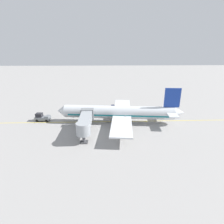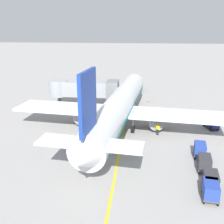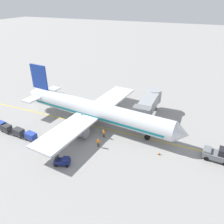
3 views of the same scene
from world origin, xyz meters
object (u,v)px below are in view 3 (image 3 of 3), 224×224
at_px(baggage_cart_second_in_train, 19,132).
at_px(baggage_cart_third_in_train, 6,128).
at_px(parked_airliner, 95,111).
at_px(baggage_cart_tail_end, 2,125).
at_px(baggage_cart_front, 31,136).
at_px(ground_crew_wing_walker, 98,142).
at_px(ground_crew_marshaller, 71,131).
at_px(baggage_tug_lead, 63,161).
at_px(pushback_tractor, 218,154).
at_px(ground_crew_loader, 104,133).
at_px(safety_cone_nose_left, 159,153).
at_px(jet_bridge, 149,104).

relative_size(baggage_cart_second_in_train, baggage_cart_third_in_train, 1.00).
relative_size(parked_airliner, baggage_cart_tail_end, 12.60).
relative_size(baggage_cart_front, baggage_cart_second_in_train, 1.00).
bearing_deg(baggage_cart_second_in_train, baggage_cart_third_in_train, -92.49).
distance_m(ground_crew_wing_walker, ground_crew_marshaller, 6.62).
height_order(baggage_cart_front, baggage_cart_tail_end, same).
relative_size(parked_airliner, baggage_tug_lead, 13.57).
bearing_deg(ground_crew_wing_walker, baggage_tug_lead, -25.22).
height_order(baggage_cart_third_in_train, ground_crew_marshaller, ground_crew_marshaller).
bearing_deg(pushback_tractor, ground_crew_wing_walker, -76.79).
height_order(baggage_cart_second_in_train, ground_crew_wing_walker, ground_crew_wing_walker).
xyz_separation_m(pushback_tractor, ground_crew_wing_walker, (4.58, -19.50, -0.15)).
relative_size(baggage_cart_front, ground_crew_wing_walker, 1.75).
distance_m(baggage_cart_second_in_train, ground_crew_loader, 16.27).
bearing_deg(ground_crew_loader, parked_airliner, -135.62).
height_order(pushback_tractor, ground_crew_wing_walker, pushback_tractor).
relative_size(ground_crew_marshaller, safety_cone_nose_left, 2.86).
relative_size(baggage_cart_front, baggage_cart_tail_end, 1.00).
bearing_deg(baggage_cart_tail_end, baggage_cart_front, 85.20).
distance_m(baggage_cart_second_in_train, ground_crew_marshaller, 9.93).
bearing_deg(ground_crew_wing_walker, ground_crew_marshaller, -101.23).
distance_m(parked_airliner, baggage_cart_tail_end, 18.90).
bearing_deg(baggage_cart_tail_end, safety_cone_nose_left, 98.52).
bearing_deg(baggage_cart_tail_end, baggage_tug_lead, 76.82).
bearing_deg(ground_crew_marshaller, pushback_tractor, 97.21).
xyz_separation_m(baggage_cart_third_in_train, baggage_cart_tail_end, (-0.37, -1.59, 0.00)).
xyz_separation_m(parked_airliner, ground_crew_loader, (3.72, 3.64, -2.23)).
bearing_deg(baggage_cart_third_in_train, baggage_cart_second_in_train, 87.51).
bearing_deg(safety_cone_nose_left, baggage_cart_second_in_train, -78.82).
distance_m(ground_crew_loader, ground_crew_marshaller, 6.39).
bearing_deg(pushback_tractor, baggage_cart_tail_end, -79.99).
relative_size(pushback_tractor, ground_crew_wing_walker, 2.68).
xyz_separation_m(jet_bridge, safety_cone_nose_left, (11.67, 5.18, -3.16)).
bearing_deg(parked_airliner, ground_crew_wing_walker, 30.49).
height_order(baggage_cart_second_in_train, safety_cone_nose_left, baggage_cart_second_in_train).
relative_size(jet_bridge, baggage_cart_tail_end, 4.20).
height_order(pushback_tractor, ground_crew_marshaller, pushback_tractor).
distance_m(jet_bridge, ground_crew_loader, 12.38).
xyz_separation_m(baggage_cart_front, baggage_cart_third_in_train, (-0.30, -6.37, 0.00)).
relative_size(baggage_cart_third_in_train, ground_crew_loader, 1.75).
distance_m(baggage_cart_third_in_train, ground_crew_wing_walker, 18.95).
bearing_deg(safety_cone_nose_left, baggage_cart_front, -76.96).
bearing_deg(baggage_cart_second_in_train, pushback_tractor, 102.17).
relative_size(parked_airliner, ground_crew_wing_walker, 22.10).
bearing_deg(ground_crew_loader, ground_crew_marshaller, -73.87).
distance_m(baggage_cart_second_in_train, ground_crew_wing_walker, 15.75).
xyz_separation_m(baggage_cart_front, baggage_cart_tail_end, (-0.67, -7.97, 0.00)).
relative_size(baggage_cart_front, baggage_cart_third_in_train, 1.00).
relative_size(baggage_tug_lead, safety_cone_nose_left, 4.67).
bearing_deg(baggage_cart_second_in_train, jet_bridge, 129.02).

